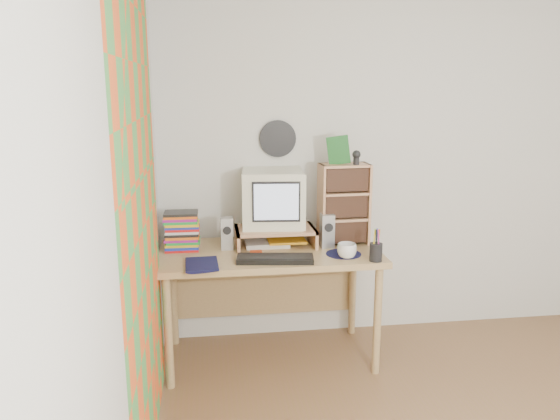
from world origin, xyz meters
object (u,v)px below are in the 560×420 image
object	(u,v)px
dvd_stack	(182,227)
diary	(185,264)
cd_rack	(344,204)
mug	(347,251)
crt_monitor	(273,199)
desk	(269,267)
keyboard	(275,259)

from	to	relation	value
dvd_stack	diary	bearing A→B (deg)	-84.78
cd_rack	mug	world-z (taller)	cd_rack
crt_monitor	cd_rack	distance (m)	0.47
desk	keyboard	size ratio (longest dim) A/B	3.04
desk	dvd_stack	distance (m)	0.62
desk	crt_monitor	world-z (taller)	crt_monitor
desk	dvd_stack	size ratio (longest dim) A/B	4.65
desk	diary	world-z (taller)	diary
desk	crt_monitor	xyz separation A→B (m)	(0.04, 0.09, 0.44)
desk	mug	xyz separation A→B (m)	(0.45, -0.29, 0.18)
cd_rack	mug	size ratio (longest dim) A/B	4.51
crt_monitor	cd_rack	size ratio (longest dim) A/B	0.73
desk	crt_monitor	bearing A→B (deg)	63.39
crt_monitor	keyboard	distance (m)	0.48
keyboard	diary	distance (m)	0.53
crt_monitor	diary	bearing A→B (deg)	-138.27
keyboard	diary	xyz separation A→B (m)	(-0.53, -0.04, 0.01)
keyboard	mug	distance (m)	0.44
mug	keyboard	bearing A→B (deg)	179.92
dvd_stack	cd_rack	bearing A→B (deg)	1.05
desk	mug	bearing A→B (deg)	-32.73
crt_monitor	dvd_stack	distance (m)	0.62
diary	mug	bearing A→B (deg)	0.31
desk	keyboard	distance (m)	0.32
cd_rack	mug	distance (m)	0.40
dvd_stack	mug	distance (m)	1.06
desk	cd_rack	xyz separation A→B (m)	(0.51, 0.03, 0.40)
dvd_stack	mug	size ratio (longest dim) A/B	2.53
cd_rack	dvd_stack	bearing A→B (deg)	177.80
dvd_stack	desk	bearing A→B (deg)	-2.20
cd_rack	diary	world-z (taller)	cd_rack
diary	crt_monitor	bearing A→B (deg)	34.11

